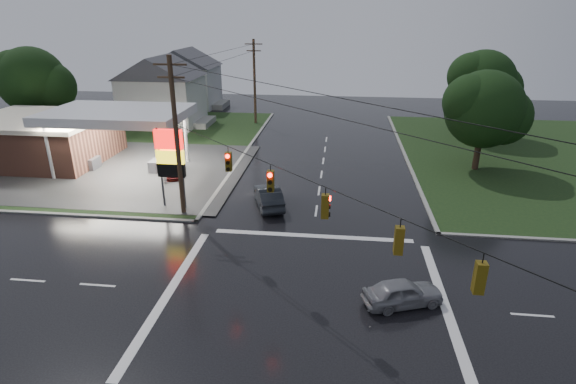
# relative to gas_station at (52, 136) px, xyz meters

# --- Properties ---
(ground) EXTENTS (120.00, 120.00, 0.00)m
(ground) POSITION_rel_gas_station_xyz_m (25.68, -19.70, -2.55)
(ground) COLOR black
(ground) RESTS_ON ground
(grass_nw) EXTENTS (36.00, 36.00, 0.08)m
(grass_nw) POSITION_rel_gas_station_xyz_m (-0.32, 6.30, -2.51)
(grass_nw) COLOR black
(grass_nw) RESTS_ON ground
(gas_station) EXTENTS (26.20, 18.00, 5.60)m
(gas_station) POSITION_rel_gas_station_xyz_m (0.00, 0.00, 0.00)
(gas_station) COLOR #2D2D2D
(gas_station) RESTS_ON ground
(pylon_sign) EXTENTS (2.00, 0.35, 6.00)m
(pylon_sign) POSITION_rel_gas_station_xyz_m (15.18, -9.20, 1.46)
(pylon_sign) COLOR #59595E
(pylon_sign) RESTS_ON ground
(utility_pole_nw) EXTENTS (2.20, 0.32, 11.00)m
(utility_pole_nw) POSITION_rel_gas_station_xyz_m (16.18, -10.20, 3.17)
(utility_pole_nw) COLOR #382619
(utility_pole_nw) RESTS_ON ground
(utility_pole_n) EXTENTS (2.20, 0.32, 10.50)m
(utility_pole_n) POSITION_rel_gas_station_xyz_m (16.18, 18.30, 2.92)
(utility_pole_n) COLOR #382619
(utility_pole_n) RESTS_ON ground
(traffic_signals) EXTENTS (26.87, 26.87, 1.47)m
(traffic_signals) POSITION_rel_gas_station_xyz_m (25.69, -19.72, 3.93)
(traffic_signals) COLOR black
(traffic_signals) RESTS_ON ground
(house_near) EXTENTS (11.05, 8.48, 8.60)m
(house_near) POSITION_rel_gas_station_xyz_m (4.73, 16.30, 1.86)
(house_near) COLOR silver
(house_near) RESTS_ON ground
(house_far) EXTENTS (11.05, 8.48, 8.60)m
(house_far) POSITION_rel_gas_station_xyz_m (3.73, 28.30, 1.86)
(house_far) COLOR silver
(house_far) RESTS_ON ground
(tree_nw_behind) EXTENTS (8.93, 7.60, 10.00)m
(tree_nw_behind) POSITION_rel_gas_station_xyz_m (-8.17, 10.29, 3.63)
(tree_nw_behind) COLOR black
(tree_nw_behind) RESTS_ON ground
(tree_ne_near) EXTENTS (7.99, 6.80, 8.98)m
(tree_ne_near) POSITION_rel_gas_station_xyz_m (39.82, 2.29, 3.01)
(tree_ne_near) COLOR black
(tree_ne_near) RESTS_ON ground
(tree_ne_far) EXTENTS (8.46, 7.20, 9.80)m
(tree_ne_far) POSITION_rel_gas_station_xyz_m (42.83, 14.29, 3.63)
(tree_ne_far) COLOR black
(tree_ne_far) RESTS_ON ground
(car_north) EXTENTS (3.10, 5.03, 1.57)m
(car_north) POSITION_rel_gas_station_xyz_m (22.07, -8.21, -1.76)
(car_north) COLOR black
(car_north) RESTS_ON ground
(car_crossing) EXTENTS (4.25, 2.82, 1.35)m
(car_crossing) POSITION_rel_gas_station_xyz_m (30.54, -19.52, -1.87)
(car_crossing) COLOR gray
(car_crossing) RESTS_ON ground
(car_pump) EXTENTS (2.72, 4.35, 1.17)m
(car_pump) POSITION_rel_gas_station_xyz_m (12.68, -2.43, -1.96)
(car_pump) COLOR maroon
(car_pump) RESTS_ON ground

